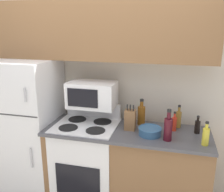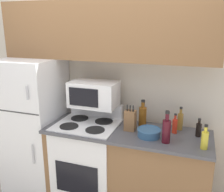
{
  "view_description": "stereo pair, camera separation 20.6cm",
  "coord_description": "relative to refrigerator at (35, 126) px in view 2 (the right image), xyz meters",
  "views": [
    {
      "loc": [
        0.75,
        -2.03,
        1.96
      ],
      "look_at": [
        0.17,
        0.25,
        1.29
      ],
      "focal_mm": 40.0,
      "sensor_mm": 36.0,
      "label": 1
    },
    {
      "loc": [
        0.94,
        -1.97,
        1.96
      ],
      "look_at": [
        0.17,
        0.25,
        1.29
      ],
      "focal_mm": 40.0,
      "sensor_mm": 36.0,
      "label": 2
    }
  ],
  "objects": [
    {
      "name": "wall_back",
      "position": [
        0.83,
        0.36,
        0.47
      ],
      "size": [
        8.0,
        0.05,
        2.55
      ],
      "color": "beige",
      "rests_on": "ground_plane"
    },
    {
      "name": "stove",
      "position": [
        0.71,
        -0.05,
        -0.31
      ],
      "size": [
        0.65,
        0.58,
        1.11
      ],
      "color": "white",
      "rests_on": "ground_plane"
    },
    {
      "name": "upper_cabinets",
      "position": [
        0.83,
        0.18,
        1.1
      ],
      "size": [
        2.29,
        0.31,
        0.6
      ],
      "color": "brown",
      "rests_on": "refrigerator"
    },
    {
      "name": "bottle_vinegar",
      "position": [
        1.65,
        0.14,
        0.23
      ],
      "size": [
        0.06,
        0.06,
        0.24
      ],
      "color": "olive",
      "rests_on": "lower_cabinets"
    },
    {
      "name": "refrigerator",
      "position": [
        0.0,
        0.0,
        0.0
      ],
      "size": [
        0.63,
        0.67,
        1.6
      ],
      "color": "white",
      "rests_on": "ground_plane"
    },
    {
      "name": "microwave",
      "position": [
        0.74,
        0.07,
        0.45
      ],
      "size": [
        0.5,
        0.31,
        0.27
      ],
      "color": "white",
      "rests_on": "stove"
    },
    {
      "name": "bottle_whiskey",
      "position": [
        1.27,
        0.13,
        0.25
      ],
      "size": [
        0.08,
        0.08,
        0.28
      ],
      "color": "brown",
      "rests_on": "lower_cabinets"
    },
    {
      "name": "bottle_hot_sauce",
      "position": [
        1.61,
        0.04,
        0.21
      ],
      "size": [
        0.05,
        0.05,
        0.2
      ],
      "color": "red",
      "rests_on": "lower_cabinets"
    },
    {
      "name": "bottle_cooking_spray",
      "position": [
        1.88,
        -0.21,
        0.22
      ],
      "size": [
        0.06,
        0.06,
        0.22
      ],
      "color": "gold",
      "rests_on": "lower_cabinets"
    },
    {
      "name": "knife_block",
      "position": [
        1.18,
        -0.03,
        0.24
      ],
      "size": [
        0.11,
        0.1,
        0.27
      ],
      "color": "brown",
      "rests_on": "lower_cabinets"
    },
    {
      "name": "bowl",
      "position": [
        1.38,
        -0.12,
        0.18
      ],
      "size": [
        0.23,
        0.23,
        0.08
      ],
      "color": "#335B84",
      "rests_on": "lower_cabinets"
    },
    {
      "name": "bottle_wine_red",
      "position": [
        1.55,
        -0.19,
        0.25
      ],
      "size": [
        0.08,
        0.08,
        0.3
      ],
      "color": "#470F19",
      "rests_on": "lower_cabinets"
    },
    {
      "name": "lower_cabinets",
      "position": [
        1.14,
        -0.04,
        -0.33
      ],
      "size": [
        1.66,
        0.6,
        0.94
      ],
      "color": "brown",
      "rests_on": "ground_plane"
    },
    {
      "name": "bottle_soy_sauce",
      "position": [
        1.83,
        0.04,
        0.21
      ],
      "size": [
        0.05,
        0.05,
        0.18
      ],
      "color": "black",
      "rests_on": "lower_cabinets"
    }
  ]
}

